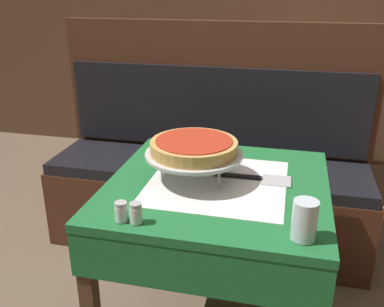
{
  "coord_description": "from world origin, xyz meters",
  "views": [
    {
      "loc": [
        0.23,
        -1.38,
        1.39
      ],
      "look_at": [
        -0.09,
        -0.02,
        0.84
      ],
      "focal_mm": 40.0,
      "sensor_mm": 36.0,
      "label": 1
    }
  ],
  "objects": [
    {
      "name": "pizza_server",
      "position": [
        0.13,
        0.05,
        0.73
      ],
      "size": [
        0.28,
        0.09,
        0.01
      ],
      "color": "#BCBCC1",
      "rests_on": "dining_table_front"
    },
    {
      "name": "salt_shaker",
      "position": [
        -0.23,
        -0.33,
        0.76
      ],
      "size": [
        0.04,
        0.04,
        0.06
      ],
      "color": "silver",
      "rests_on": "dining_table_front"
    },
    {
      "name": "pepper_shaker",
      "position": [
        -0.19,
        -0.33,
        0.76
      ],
      "size": [
        0.04,
        0.04,
        0.07
      ],
      "color": "silver",
      "rests_on": "dining_table_front"
    },
    {
      "name": "pizza_pan_stand",
      "position": [
        -0.09,
        0.01,
        0.82
      ],
      "size": [
        0.35,
        0.35,
        0.1
      ],
      "color": "#ADADB2",
      "rests_on": "dining_table_front"
    },
    {
      "name": "back_wall_panel",
      "position": [
        0.0,
        2.16,
        1.2
      ],
      "size": [
        6.0,
        0.04,
        2.4
      ],
      "primitive_type": "cube",
      "color": "brown",
      "rests_on": "ground_plane"
    },
    {
      "name": "deep_dish_pizza",
      "position": [
        -0.09,
        0.01,
        0.85
      ],
      "size": [
        0.31,
        0.31,
        0.05
      ],
      "color": "tan",
      "rests_on": "pizza_pan_stand"
    },
    {
      "name": "condiment_caddy",
      "position": [
        0.18,
        1.66,
        0.75
      ],
      "size": [
        0.14,
        0.14,
        0.14
      ],
      "color": "black",
      "rests_on": "dining_table_rear"
    },
    {
      "name": "water_glass_near",
      "position": [
        0.3,
        -0.31,
        0.78
      ],
      "size": [
        0.07,
        0.07,
        0.12
      ],
      "color": "silver",
      "rests_on": "dining_table_front"
    },
    {
      "name": "booth_bench",
      "position": [
        -0.18,
        0.75,
        0.35
      ],
      "size": [
        1.73,
        0.5,
        1.21
      ],
      "color": "#4C2819",
      "rests_on": "ground_plane"
    },
    {
      "name": "dining_table_front",
      "position": [
        0.0,
        0.0,
        0.61
      ],
      "size": [
        0.79,
        0.79,
        0.72
      ],
      "color": "#1E6B33",
      "rests_on": "ground_plane"
    },
    {
      "name": "dining_table_rear",
      "position": [
        0.26,
        1.63,
        0.63
      ],
      "size": [
        0.73,
        0.73,
        0.72
      ],
      "color": "red",
      "rests_on": "ground_plane"
    }
  ]
}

